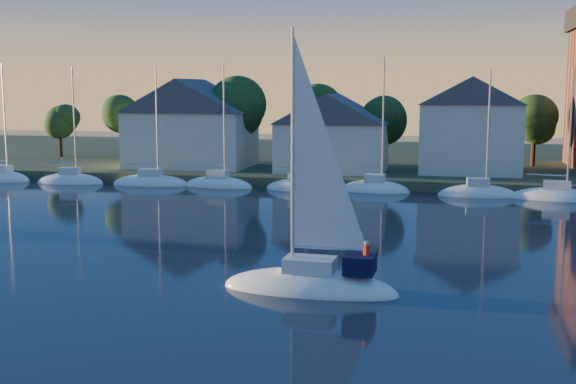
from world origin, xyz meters
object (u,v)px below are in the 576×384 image
(clubhouse_centre, at_px, (333,132))
(clubhouse_east, at_px, (471,124))
(clubhouse_west, at_px, (191,122))
(hero_sailboat, at_px, (313,280))

(clubhouse_centre, xyz_separation_m, clubhouse_east, (14.00, 2.00, 0.87))
(clubhouse_west, relative_size, hero_sailboat, 1.00)
(clubhouse_centre, height_order, hero_sailboat, hero_sailboat)
(hero_sailboat, bearing_deg, clubhouse_east, -98.59)
(clubhouse_west, distance_m, clubhouse_east, 30.02)
(clubhouse_west, bearing_deg, clubhouse_centre, -3.58)
(clubhouse_centre, distance_m, clubhouse_east, 14.17)
(clubhouse_centre, distance_m, hero_sailboat, 42.03)
(clubhouse_west, relative_size, clubhouse_centre, 1.18)
(clubhouse_west, bearing_deg, clubhouse_east, 1.91)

